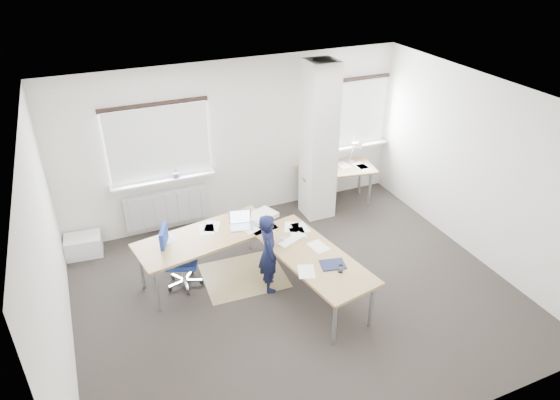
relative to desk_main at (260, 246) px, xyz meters
name	(u,v)px	position (x,y,z in m)	size (l,w,h in m)	color
ground	(297,294)	(0.40, -0.41, -0.69)	(6.00, 6.00, 0.00)	#2A2622
room_shell	(297,170)	(0.58, 0.04, 1.05)	(6.04, 5.04, 2.82)	beige
floor_mat	(244,276)	(-0.16, 0.30, -0.69)	(1.19, 1.01, 0.01)	olive
white_crate	(84,245)	(-2.30, 1.84, -0.53)	(0.55, 0.38, 0.33)	white
desk_main	(260,246)	(0.00, 0.00, 0.00)	(2.82, 2.63, 0.96)	olive
desk_side	(336,170)	(2.18, 1.74, -0.01)	(1.50, 0.93, 1.22)	olive
task_chair	(181,270)	(-1.06, 0.46, -0.42)	(0.57, 0.56, 0.98)	navy
person	(269,253)	(0.10, -0.09, -0.08)	(0.44, 0.29, 1.22)	black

